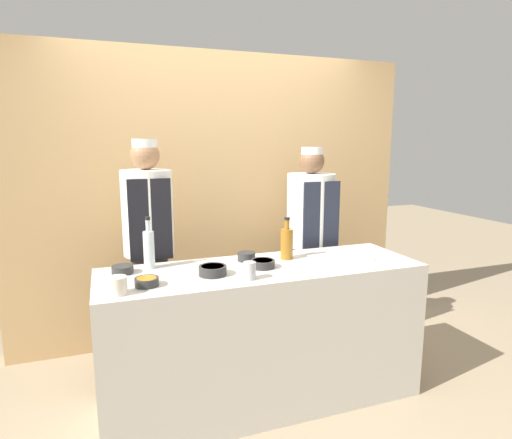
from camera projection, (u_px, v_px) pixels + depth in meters
name	position (u px, v px, depth m)	size (l,w,h in m)	color
ground_plane	(263.00, 398.00, 2.84)	(14.00, 14.00, 0.00)	tan
cabinet_wall	(217.00, 198.00, 3.68)	(3.40, 0.18, 2.40)	tan
counter	(263.00, 334.00, 2.76)	(2.02, 0.64, 0.91)	beige
sauce_bowl_green	(123.00, 269.00, 2.54)	(0.13, 0.13, 0.05)	#2D2D2D
sauce_bowl_red	(246.00, 256.00, 2.81)	(0.12, 0.12, 0.06)	#2D2D2D
sauce_bowl_white	(263.00, 263.00, 2.66)	(0.15, 0.15, 0.05)	#2D2D2D
sauce_bowl_orange	(147.00, 281.00, 2.32)	(0.13, 0.13, 0.05)	#2D2D2D
sauce_bowl_purple	(213.00, 270.00, 2.51)	(0.16, 0.16, 0.06)	#2D2D2D
cutting_board	(341.00, 258.00, 2.84)	(0.39, 0.22, 0.02)	white
bottle_amber	(287.00, 243.00, 2.84)	(0.08, 0.08, 0.28)	#9E661E
bottle_clear	(149.00, 248.00, 2.62)	(0.07, 0.07, 0.32)	silver
cup_cream	(118.00, 286.00, 2.18)	(0.10, 0.10, 0.09)	silver
cup_steel	(250.00, 271.00, 2.43)	(0.07, 0.07, 0.10)	#B7B7BC
chef_left	(149.00, 250.00, 3.02)	(0.35, 0.35, 1.70)	#28282D
chef_right	(310.00, 242.00, 3.45)	(0.38, 0.38, 1.64)	#28282D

